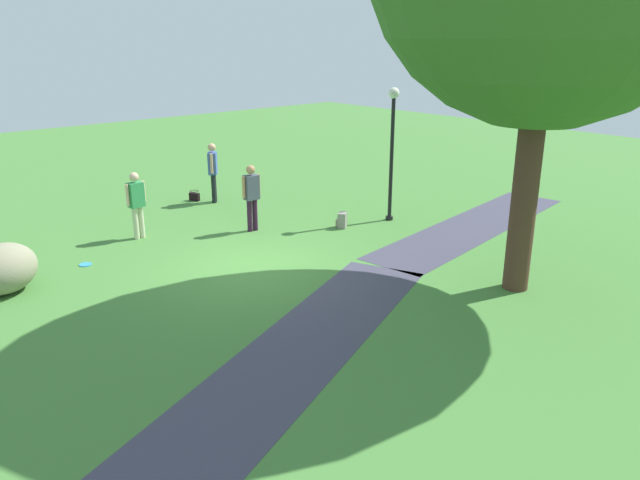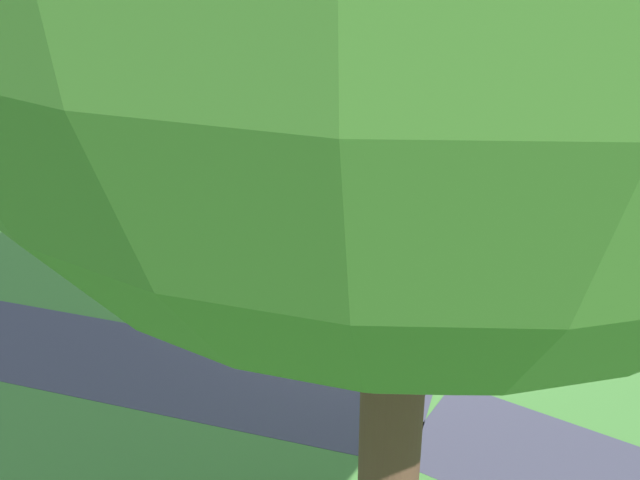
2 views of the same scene
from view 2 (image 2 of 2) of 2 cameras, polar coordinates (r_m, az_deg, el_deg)
ground_plane at (r=12.11m, az=4.05°, el=-3.97°), size 48.00×48.00×0.00m
footpath_segment_mid at (r=11.02m, az=-13.73°, el=-8.20°), size 8.03×4.58×0.01m
lawn_boulder at (r=15.96m, az=-4.50°, el=5.85°), size 1.69×1.55×0.98m
man_near_boulder at (r=12.72m, az=15.24°, el=1.72°), size 0.52×0.26×1.71m
passerby_on_path at (r=14.87m, az=9.00°, el=5.91°), size 0.52×0.28×1.66m
backpack_by_boulder at (r=16.40m, az=-8.21°, el=5.12°), size 0.34×0.35×0.40m
spare_backpack_on_lawn at (r=11.44m, az=20.45°, el=-6.71°), size 0.34×0.35×0.40m
frisbee_on_grass at (r=15.40m, az=1.41°, el=3.19°), size 0.27×0.27×0.02m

